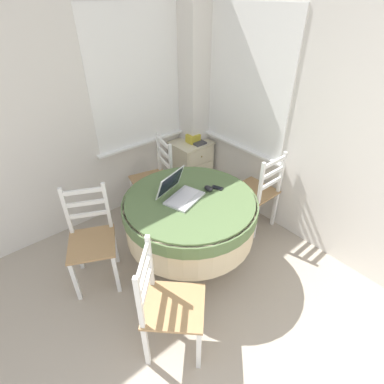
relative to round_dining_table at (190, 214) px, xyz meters
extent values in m
cube|color=white|center=(0.29, 1.24, 0.92)|extent=(1.10, 0.01, 1.42)
cube|color=white|center=(0.29, 1.21, 0.20)|extent=(1.18, 0.07, 0.02)
cube|color=white|center=(1.12, 0.41, 0.92)|extent=(0.01, 1.10, 1.42)
cube|color=white|center=(1.09, 0.41, 0.20)|extent=(0.07, 1.18, 0.02)
cube|color=silver|center=(0.98, 1.10, 0.71)|extent=(0.28, 0.28, 2.55)
cylinder|color=#4C3D2D|center=(0.00, 0.00, -0.55)|extent=(0.36, 0.36, 0.03)
cylinder|color=#4C3D2D|center=(0.00, 0.00, -0.19)|extent=(0.11, 0.11, 0.69)
cylinder|color=beige|center=(0.00, 0.00, -0.03)|extent=(1.19, 1.19, 0.37)
cylinder|color=#567042|center=(0.00, 0.00, 0.10)|extent=(1.22, 1.22, 0.12)
cylinder|color=#567042|center=(0.00, 0.00, 0.16)|extent=(1.16, 1.16, 0.02)
cube|color=silver|center=(-0.04, 0.02, 0.18)|extent=(0.39, 0.32, 0.02)
cube|color=silver|center=(-0.05, 0.04, 0.19)|extent=(0.33, 0.22, 0.00)
cube|color=silver|center=(-0.09, 0.17, 0.30)|extent=(0.35, 0.18, 0.22)
cube|color=black|center=(-0.08, 0.16, 0.30)|extent=(0.31, 0.16, 0.19)
ellipsoid|color=black|center=(0.21, -0.01, 0.20)|extent=(0.06, 0.09, 0.05)
cube|color=black|center=(0.30, -0.04, 0.18)|extent=(0.09, 0.12, 0.01)
cube|color=black|center=(0.30, -0.04, 0.18)|extent=(0.07, 0.08, 0.00)
cube|color=#A87F51|center=(0.15, 0.88, -0.11)|extent=(0.50, 0.48, 0.02)
cube|color=white|center=(0.00, 1.09, -0.34)|extent=(0.04, 0.04, 0.44)
cube|color=white|center=(-0.07, 0.76, -0.34)|extent=(0.04, 0.04, 0.44)
cube|color=white|center=(0.36, 1.01, -0.34)|extent=(0.04, 0.04, 0.44)
cube|color=white|center=(0.29, 0.68, -0.34)|extent=(0.04, 0.04, 0.44)
cube|color=white|center=(0.36, 1.01, 0.13)|extent=(0.04, 0.04, 0.47)
cube|color=white|center=(0.29, 0.68, 0.13)|extent=(0.04, 0.04, 0.47)
cube|color=white|center=(0.33, 0.84, 0.31)|extent=(0.10, 0.34, 0.04)
cube|color=white|center=(0.33, 0.84, 0.19)|extent=(0.10, 0.34, 0.04)
cube|color=white|center=(0.33, 0.84, 0.07)|extent=(0.10, 0.34, 0.04)
cube|color=#A87F51|center=(0.90, -0.03, -0.11)|extent=(0.40, 0.43, 0.02)
cube|color=white|center=(1.06, 0.16, -0.34)|extent=(0.03, 0.03, 0.44)
cube|color=white|center=(0.72, 0.15, -0.34)|extent=(0.03, 0.03, 0.44)
cube|color=white|center=(1.07, -0.21, -0.34)|extent=(0.03, 0.03, 0.44)
cube|color=white|center=(0.73, -0.22, -0.34)|extent=(0.03, 0.03, 0.44)
cube|color=white|center=(1.07, -0.21, 0.13)|extent=(0.03, 0.03, 0.47)
cube|color=white|center=(0.73, -0.22, 0.13)|extent=(0.03, 0.03, 0.47)
cube|color=white|center=(0.90, -0.21, 0.31)|extent=(0.34, 0.03, 0.04)
cube|color=white|center=(0.90, -0.21, 0.19)|extent=(0.34, 0.03, 0.04)
cube|color=white|center=(0.90, -0.21, 0.07)|extent=(0.34, 0.03, 0.04)
cube|color=#A87F51|center=(-0.65, -0.61, -0.11)|extent=(0.58, 0.58, 0.02)
cube|color=white|center=(-0.64, -0.86, -0.34)|extent=(0.05, 0.05, 0.44)
cube|color=white|center=(-0.40, -0.62, -0.34)|extent=(0.05, 0.05, 0.44)
cube|color=white|center=(-0.91, -0.61, -0.34)|extent=(0.05, 0.05, 0.44)
cube|color=white|center=(-0.67, -0.36, -0.34)|extent=(0.05, 0.05, 0.44)
cube|color=white|center=(-0.91, -0.61, 0.13)|extent=(0.05, 0.05, 0.47)
cube|color=white|center=(-0.67, -0.36, 0.13)|extent=(0.05, 0.05, 0.47)
cube|color=white|center=(-0.79, -0.48, 0.31)|extent=(0.26, 0.26, 0.04)
cube|color=white|center=(-0.79, -0.48, 0.19)|extent=(0.26, 0.26, 0.04)
cube|color=white|center=(-0.79, -0.48, 0.07)|extent=(0.26, 0.26, 0.04)
cube|color=#A87F51|center=(-0.83, 0.34, -0.11)|extent=(0.54, 0.55, 0.02)
cube|color=white|center=(-1.06, 0.25, -0.34)|extent=(0.05, 0.05, 0.44)
cube|color=white|center=(-0.76, 0.10, -0.34)|extent=(0.05, 0.05, 0.44)
cube|color=white|center=(-0.90, 0.58, -0.34)|extent=(0.05, 0.05, 0.44)
cube|color=white|center=(-0.59, 0.43, -0.34)|extent=(0.05, 0.05, 0.44)
cube|color=white|center=(-0.90, 0.58, 0.13)|extent=(0.04, 0.04, 0.47)
cube|color=white|center=(-0.59, 0.43, 0.13)|extent=(0.04, 0.04, 0.47)
cube|color=white|center=(-0.75, 0.51, 0.31)|extent=(0.32, 0.17, 0.04)
cube|color=white|center=(-0.75, 0.51, 0.19)|extent=(0.32, 0.17, 0.04)
cube|color=white|center=(-0.75, 0.51, 0.07)|extent=(0.32, 0.17, 0.04)
cube|color=beige|center=(0.86, 1.01, -0.24)|extent=(0.45, 0.38, 0.66)
cube|color=beige|center=(0.86, 1.01, 0.10)|extent=(0.47, 0.41, 0.02)
cube|color=beige|center=(0.86, 0.82, -0.02)|extent=(0.39, 0.01, 0.19)
sphere|color=olive|center=(0.86, 0.81, -0.02)|extent=(0.02, 0.02, 0.02)
cube|color=beige|center=(0.86, 0.82, -0.24)|extent=(0.39, 0.01, 0.19)
sphere|color=olive|center=(0.86, 0.81, -0.24)|extent=(0.02, 0.02, 0.02)
cube|color=beige|center=(0.86, 0.82, -0.46)|extent=(0.39, 0.01, 0.19)
sphere|color=olive|center=(0.86, 0.81, -0.46)|extent=(0.02, 0.02, 0.02)
cube|color=gold|center=(0.88, 1.00, 0.16)|extent=(0.15, 0.13, 0.10)
cube|color=#3F3F44|center=(0.90, 0.94, 0.12)|extent=(0.15, 0.20, 0.02)
camera|label=1|loc=(-1.38, -1.67, 1.72)|focal=28.00mm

